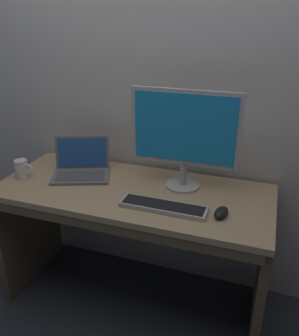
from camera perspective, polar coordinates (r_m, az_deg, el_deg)
The scene contains 7 objects.
ground_plane at distance 2.38m, azimuth -2.43°, elevation -20.03°, with size 14.00×14.00×0.00m, color #2D333D.
desk at distance 2.04m, azimuth -2.77°, elevation -9.02°, with size 1.50×0.64×0.77m.
laptop_space_gray at distance 2.12m, azimuth -10.92°, elevation -0.12°, with size 0.39×0.35×0.21m.
external_monitor at distance 1.84m, azimuth 5.63°, elevation 5.51°, with size 0.58×0.19×0.54m.
wired_keyboard at distance 1.74m, azimuth 2.23°, elevation -6.24°, with size 0.43×0.12×0.02m.
computer_mouse at distance 1.71m, azimuth 11.47°, elevation -7.04°, with size 0.06×0.11×0.04m, color black.
coffee_mug at distance 2.17m, azimuth -19.81°, elevation -0.15°, with size 0.11×0.07×0.11m.
Camera 1 is at (0.66, -1.59, 1.65)m, focal length 37.88 mm.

